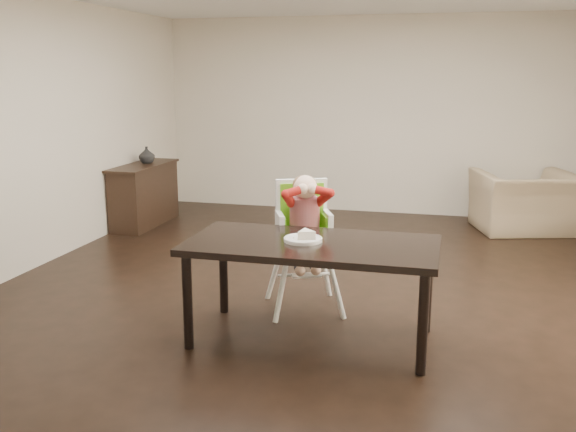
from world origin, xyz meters
name	(u,v)px	position (x,y,z in m)	size (l,w,h in m)	color
ground	(326,290)	(0.00, 0.00, 0.00)	(7.00, 7.00, 0.00)	black
room_walls	(329,83)	(0.00, 0.00, 1.86)	(6.02, 7.02, 2.71)	beige
dining_table	(312,253)	(0.10, -1.10, 0.67)	(1.80, 0.90, 0.75)	black
high_chair	(304,215)	(-0.10, -0.46, 0.80)	(0.62, 0.62, 1.13)	white
plate	(304,237)	(0.04, -1.09, 0.78)	(0.31, 0.31, 0.08)	white
armchair	(525,192)	(1.94, 2.80, 0.50)	(1.14, 0.74, 0.99)	tan
sideboard	(144,195)	(-2.78, 1.96, 0.40)	(0.44, 1.26, 0.79)	black
vase	(147,155)	(-2.78, 2.08, 0.89)	(0.21, 0.22, 0.21)	#99999E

